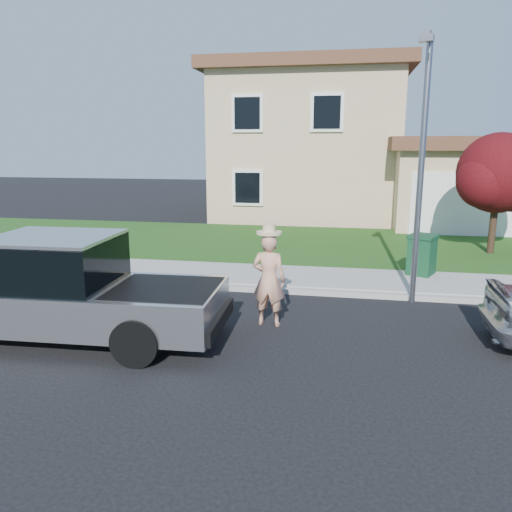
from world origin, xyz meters
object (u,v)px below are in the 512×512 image
at_px(woman, 269,278).
at_px(street_lamp, 421,157).
at_px(pickup_truck, 63,292).
at_px(trash_bin, 422,254).
at_px(ornamental_tree, 499,177).

xyz_separation_m(woman, street_lamp, (2.84, 1.89, 2.18)).
xyz_separation_m(pickup_truck, trash_bin, (6.69, 5.22, -0.20)).
height_order(pickup_truck, ornamental_tree, ornamental_tree).
bearing_deg(ornamental_tree, woman, -129.02).
bearing_deg(street_lamp, trash_bin, 93.12).
bearing_deg(woman, street_lamp, -140.24).
xyz_separation_m(ornamental_tree, street_lamp, (-2.97, -5.28, 0.68)).
relative_size(trash_bin, street_lamp, 0.19).
height_order(trash_bin, street_lamp, street_lamp).
distance_m(trash_bin, street_lamp, 3.18).
distance_m(ornamental_tree, street_lamp, 6.09).
distance_m(pickup_truck, street_lamp, 7.38).
bearing_deg(trash_bin, street_lamp, -77.69).
relative_size(ornamental_tree, trash_bin, 3.58).
height_order(pickup_truck, street_lamp, street_lamp).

